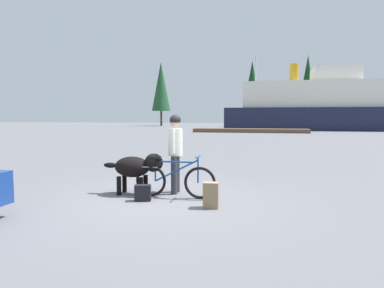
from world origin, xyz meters
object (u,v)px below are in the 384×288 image
bicycle (174,180)px  person_cyclist (175,146)px  backpack (211,195)px  handbag_pannier (143,193)px  sailboat_moored (255,126)px  ferry_boat (316,107)px  dog (137,167)px

bicycle → person_cyclist: (-0.09, 0.41, 0.68)m
backpack → bicycle: bearing=144.6°
person_cyclist → backpack: (0.97, -1.04, -0.81)m
handbag_pannier → sailboat_moored: 38.09m
backpack → sailboat_moored: size_ratio=0.05×
bicycle → ferry_boat: size_ratio=0.08×
dog → handbag_pannier: dog is taller
person_cyclist → ferry_boat: (8.13, 38.18, 1.86)m
ferry_boat → sailboat_moored: size_ratio=2.36×
person_cyclist → dog: (-0.79, -0.31, -0.45)m
sailboat_moored → person_cyclist: bearing=-90.8°
person_cyclist → sailboat_moored: (0.55, 37.25, -0.55)m
person_cyclist → handbag_pannier: bearing=-119.3°
bicycle → ferry_boat: 39.51m
bicycle → backpack: bicycle is taller
bicycle → backpack: size_ratio=3.60×
backpack → ferry_boat: size_ratio=0.02×
bicycle → sailboat_moored: sailboat_moored is taller
person_cyclist → ferry_boat: bearing=78.0°
ferry_boat → handbag_pannier: bearing=-102.4°
handbag_pannier → bicycle: bearing=36.6°
bicycle → ferry_boat: (8.04, 38.60, 2.54)m
person_cyclist → dog: 0.96m
handbag_pannier → dog: bearing=122.5°
backpack → ferry_boat: ferry_boat is taller
dog → backpack: 1.93m
dog → sailboat_moored: 37.58m
dog → ferry_boat: (8.92, 38.49, 2.31)m
bicycle → backpack: 1.09m
ferry_boat → person_cyclist: bearing=-102.0°
handbag_pannier → sailboat_moored: size_ratio=0.03×
backpack → sailboat_moored: bearing=90.6°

